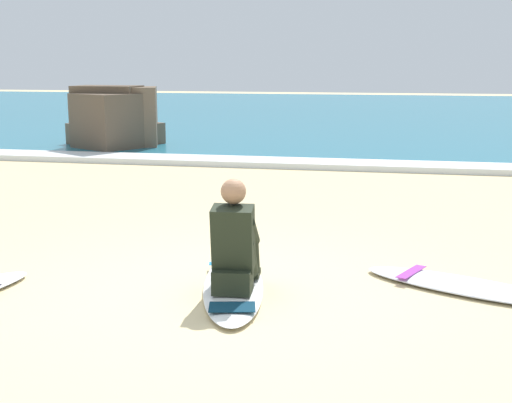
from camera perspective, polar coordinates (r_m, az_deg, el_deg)
ground_plane at (r=6.09m, az=-2.88°, el=-7.44°), size 80.00×80.00×0.00m
sea at (r=26.91m, az=8.52°, el=7.15°), size 80.00×28.00×0.10m
breaking_foam at (r=13.32m, az=5.20°, el=3.08°), size 80.00×0.90×0.11m
surfboard_main at (r=6.15m, az=-1.86°, el=-6.89°), size 0.94×2.07×0.08m
surfer_seated at (r=5.87m, az=-1.75°, el=-3.69°), size 0.40×0.72×0.95m
surfboard_spare_far at (r=6.40m, az=17.00°, el=-6.65°), size 1.96×1.26×0.08m
rock_outcrop_distant at (r=16.05m, az=-11.41°, el=6.21°), size 2.29×2.64×1.44m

